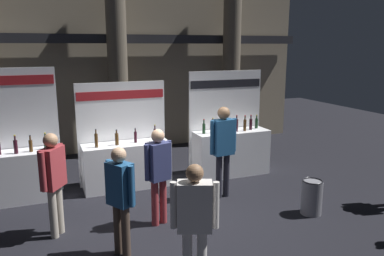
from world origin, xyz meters
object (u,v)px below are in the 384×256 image
exhibitor_booth_1 (126,161)px  visitor_2 (223,144)px  exhibitor_booth_0 (11,170)px  visitor_7 (158,169)px  visitor_3 (120,193)px  visitor_5 (195,216)px  trash_bin (312,197)px  visitor_6 (53,176)px  exhibitor_booth_2 (230,148)px

exhibitor_booth_1 → visitor_2: exhibitor_booth_1 is taller
exhibitor_booth_0 → visitor_7: exhibitor_booth_0 is taller
visitor_3 → visitor_5: 1.28m
exhibitor_booth_1 → visitor_5: size_ratio=1.38×
trash_bin → visitor_7: visitor_7 is taller
visitor_3 → exhibitor_booth_0: bearing=-0.5°
visitor_6 → visitor_2: bearing=131.2°
exhibitor_booth_1 → visitor_6: size_ratio=1.33×
exhibitor_booth_1 → visitor_7: bearing=-86.2°
exhibitor_booth_2 → trash_bin: exhibitor_booth_2 is taller
exhibitor_booth_1 → visitor_2: 2.15m
visitor_3 → exhibitor_booth_1: bearing=-44.1°
visitor_3 → visitor_6: (-0.84, 0.97, 0.05)m
visitor_2 → visitor_3: size_ratio=1.13×
exhibitor_booth_2 → exhibitor_booth_0: bearing=178.4°
exhibitor_booth_0 → trash_bin: size_ratio=4.03×
exhibitor_booth_2 → visitor_6: size_ratio=1.43×
visitor_2 → exhibitor_booth_0: bearing=-24.5°
visitor_5 → trash_bin: bearing=45.2°
exhibitor_booth_1 → visitor_2: (1.64, -1.28, 0.52)m
visitor_3 → exhibitor_booth_2: bearing=-80.3°
exhibitor_booth_1 → exhibitor_booth_0: bearing=178.6°
exhibitor_booth_0 → visitor_7: (2.36, -1.99, 0.36)m
exhibitor_booth_0 → exhibitor_booth_1: size_ratio=1.15×
exhibitor_booth_1 → visitor_6: exhibitor_booth_1 is taller
visitor_5 → visitor_6: size_ratio=0.96×
exhibitor_booth_0 → exhibitor_booth_1: exhibitor_booth_0 is taller
visitor_3 → visitor_7: size_ratio=0.98×
exhibitor_booth_1 → visitor_3: bearing=-103.6°
visitor_3 → visitor_6: size_ratio=0.96×
exhibitor_booth_2 → visitor_5: bearing=-123.1°
exhibitor_booth_0 → exhibitor_booth_2: (4.66, -0.13, 0.00)m
exhibitor_booth_0 → visitor_6: exhibitor_booth_0 is taller
trash_bin → visitor_3: (-3.43, -0.11, 0.63)m
visitor_7 → exhibitor_booth_1: bearing=-102.2°
visitor_3 → visitor_6: 1.28m
exhibitor_booth_2 → visitor_5: size_ratio=1.49×
exhibitor_booth_2 → visitor_7: bearing=-141.1°
trash_bin → visitor_5: size_ratio=0.39×
visitor_2 → visitor_3: visitor_2 is taller
exhibitor_booth_2 → trash_bin: size_ratio=3.78×
visitor_3 → visitor_7: bearing=-76.9°
exhibitor_booth_0 → visitor_7: size_ratio=1.55×
trash_bin → visitor_2: bearing=131.1°
exhibitor_booth_1 → exhibitor_booth_2: exhibitor_booth_2 is taller
exhibitor_booth_2 → visitor_7: exhibitor_booth_2 is taller
exhibitor_booth_2 → visitor_6: exhibitor_booth_2 is taller
exhibitor_booth_1 → visitor_6: bearing=-131.0°
visitor_5 → exhibitor_booth_2: bearing=78.6°
trash_bin → visitor_2: 1.89m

